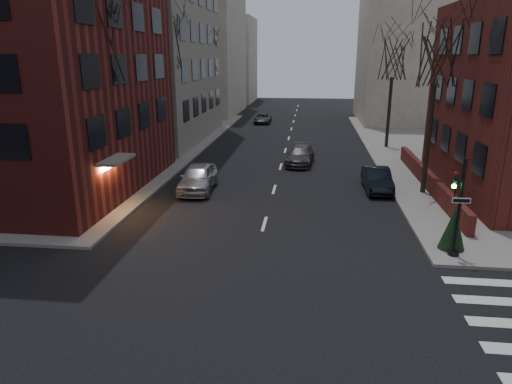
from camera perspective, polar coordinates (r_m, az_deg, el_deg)
building_left_brick at (r=30.81m, az=-29.33°, el=16.74°), size 15.00×15.00×18.00m
low_wall_right at (r=29.63m, az=20.70°, el=1.45°), size 0.35×16.00×1.00m
building_distant_la at (r=66.04m, az=-8.60°, el=17.53°), size 14.00×16.00×18.00m
building_distant_ra at (r=60.20m, az=19.99°, el=15.89°), size 14.00×14.00×16.00m
building_distant_lb at (r=82.19m, az=-3.94°, el=16.10°), size 10.00×12.00×14.00m
traffic_signal at (r=19.68m, az=23.81°, el=-2.52°), size 0.76×0.44×4.00m
tree_left_a at (r=25.25m, az=-19.59°, el=17.10°), size 4.18×4.18×10.26m
tree_left_b at (r=36.46m, az=-11.10°, el=18.03°), size 4.40×4.40×10.80m
tree_left_c at (r=49.98m, az=-6.03°, el=16.81°), size 3.96×3.96×9.72m
tree_right_a at (r=27.63m, az=21.77°, el=15.85°), size 3.96×3.96×9.72m
tree_right_b at (r=41.35m, az=16.80°, el=15.63°), size 3.74×3.74×9.18m
streetlamp_near at (r=32.66m, az=-11.75°, el=9.95°), size 0.36×0.36×6.28m
streetlamp_far at (r=51.95m, az=-4.75°, el=12.65°), size 0.36×0.36×6.28m
parked_sedan at (r=28.58m, az=14.89°, el=1.53°), size 1.55×4.22×1.38m
car_lane_silver at (r=27.78m, az=-7.28°, el=1.79°), size 2.10×4.82×1.62m
car_lane_gray at (r=34.55m, az=5.54°, el=4.57°), size 2.30×4.77×1.34m
car_lane_far at (r=55.63m, az=0.84°, el=9.17°), size 1.89×4.08×1.13m
sandwich_board at (r=23.89m, az=24.33°, el=-2.70°), size 0.48×0.60×0.85m
evergreen_shrub at (r=20.57m, az=23.42°, el=-4.22°), size 1.34×1.34×1.78m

